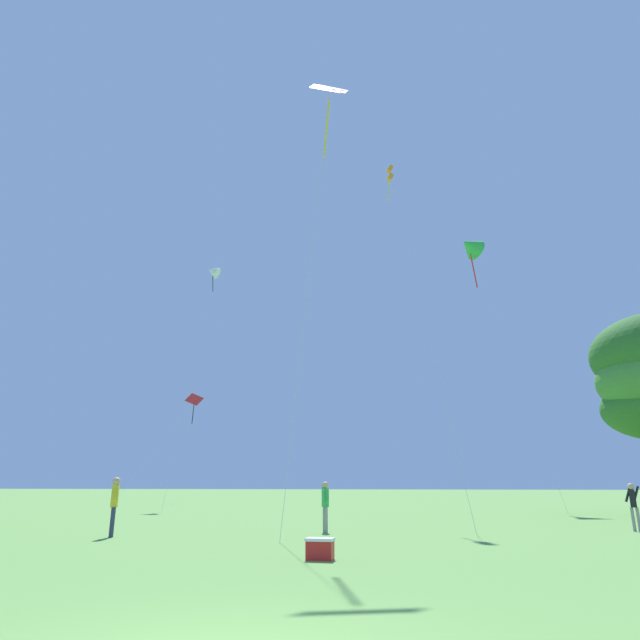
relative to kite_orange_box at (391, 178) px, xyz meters
The scene contains 9 objects.
kite_orange_box is the anchor object (origin of this frame).
kite_green_small 14.23m from the kite_orange_box, 68.03° to the left, with size 4.97×9.36×21.74m.
kite_pink_low 10.40m from the kite_orange_box, 101.09° to the right, with size 1.61×5.46×19.53m.
kite_white_distant 20.47m from the kite_orange_box, 145.42° to the left, with size 3.04×10.98×20.34m.
kite_red_high 29.85m from the kite_orange_box, 139.44° to the left, with size 2.83×9.46×10.11m.
person_with_spool 21.98m from the kite_orange_box, 99.74° to the right, with size 0.36×0.48×1.64m.
person_in_red_shirt 22.44m from the kite_orange_box, 44.92° to the right, with size 0.51×0.23×1.60m.
person_far_back 24.96m from the kite_orange_box, 118.80° to the right, with size 0.33×0.55×1.77m.
picnic_cooler 26.72m from the kite_orange_box, 91.61° to the right, with size 0.60×0.40×0.44m.
Camera 1 is at (2.01, -4.95, 1.54)m, focal length 30.77 mm.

